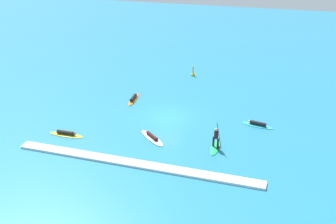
{
  "coord_description": "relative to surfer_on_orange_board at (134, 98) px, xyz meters",
  "views": [
    {
      "loc": [
        9.42,
        -30.86,
        15.57
      ],
      "look_at": [
        0.0,
        0.0,
        0.5
      ],
      "focal_mm": 41.38,
      "sensor_mm": 36.0,
      "label": 1
    }
  ],
  "objects": [
    {
      "name": "ground_plane",
      "position": [
        4.54,
        -2.83,
        -0.16
      ],
      "size": [
        120.0,
        120.0,
        0.0
      ],
      "primitive_type": "plane",
      "color": "teal",
      "rests_on": "ground"
    },
    {
      "name": "surfer_on_orange_board",
      "position": [
        0.0,
        0.0,
        0.0
      ],
      "size": [
        0.93,
        3.22,
        0.44
      ],
      "rotation": [
        0.0,
        0.0,
        1.67
      ],
      "color": "orange",
      "rests_on": "ground_plane"
    },
    {
      "name": "surfer_on_green_board",
      "position": [
        9.8,
        -7.17,
        0.35
      ],
      "size": [
        0.87,
        2.55,
        2.33
      ],
      "rotation": [
        0.0,
        0.0,
        4.69
      ],
      "color": "#23B266",
      "rests_on": "ground_plane"
    },
    {
      "name": "surfer_on_white_board",
      "position": [
        4.47,
        -7.16,
        -0.04
      ],
      "size": [
        2.98,
        2.72,
        0.4
      ],
      "rotation": [
        0.0,
        0.0,
        2.43
      ],
      "color": "white",
      "rests_on": "ground_plane"
    },
    {
      "name": "surfer_on_yellow_board",
      "position": [
        -2.63,
        -8.73,
        -0.01
      ],
      "size": [
        3.1,
        0.75,
        0.42
      ],
      "rotation": [
        0.0,
        0.0,
        0.01
      ],
      "color": "yellow",
      "rests_on": "ground_plane"
    },
    {
      "name": "surfer_on_teal_board",
      "position": [
        12.63,
        -2.24,
        -0.01
      ],
      "size": [
        2.83,
        1.25,
        0.41
      ],
      "rotation": [
        0.0,
        0.0,
        2.94
      ],
      "color": "#33C6CC",
      "rests_on": "ground_plane"
    },
    {
      "name": "marker_buoy",
      "position": [
        4.09,
        8.84,
        0.07
      ],
      "size": [
        0.46,
        0.46,
        1.32
      ],
      "color": "yellow",
      "rests_on": "ground_plane"
    },
    {
      "name": "wave_crest",
      "position": [
        4.54,
        -11.28,
        -0.07
      ],
      "size": [
        18.98,
        0.9,
        0.18
      ],
      "primitive_type": "cube",
      "color": "white",
      "rests_on": "ground_plane"
    }
  ]
}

